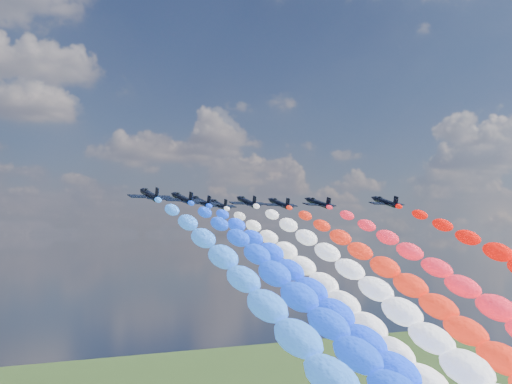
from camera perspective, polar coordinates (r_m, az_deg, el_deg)
jet_0 at (r=129.74m, az=-8.94°, el=-0.23°), size 8.38×11.49×5.16m
trail_0 at (r=85.69m, az=2.32°, el=-12.73°), size 6.02×95.57×45.97m
jet_1 at (r=141.81m, az=-6.22°, el=-0.54°), size 9.05×11.97×5.16m
trail_1 at (r=98.65m, az=4.86°, el=-11.52°), size 6.02×95.57×45.97m
jet_2 at (r=154.32m, az=-4.68°, el=-0.80°), size 9.13×12.02×5.16m
trail_2 at (r=111.58m, az=5.73°, el=-10.59°), size 6.02×95.57×45.97m
jet_3 at (r=155.25m, az=-0.78°, el=-0.83°), size 8.75×11.75×5.16m
trail_3 at (r=114.49m, az=10.97°, el=-10.37°), size 6.02×95.57×45.97m
jet_4 at (r=169.29m, az=-3.15°, el=-1.06°), size 8.49×11.56×5.16m
trail_4 at (r=127.00m, az=6.53°, el=-9.74°), size 6.02×95.57×45.97m
jet_5 at (r=163.50m, az=1.98°, el=-0.97°), size 8.38×11.49×5.16m
trail_5 at (r=124.07m, az=13.81°, el=-9.80°), size 6.02×95.57×45.97m
jet_6 at (r=161.69m, az=5.26°, el=-0.93°), size 9.01×11.94×5.16m
trail_6 at (r=124.28m, az=18.26°, el=-9.71°), size 6.02×95.57×45.97m
jet_7 at (r=158.84m, az=10.83°, el=-0.83°), size 8.94×11.89×5.16m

